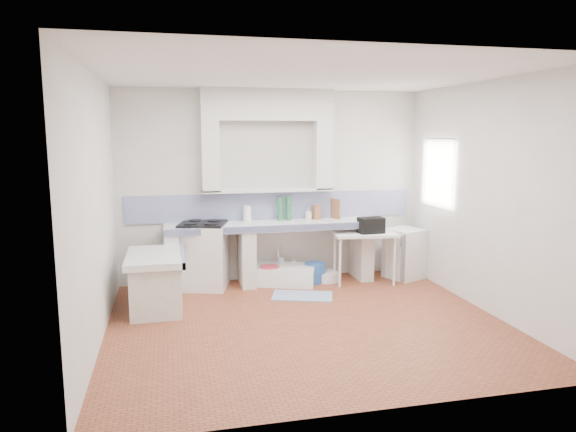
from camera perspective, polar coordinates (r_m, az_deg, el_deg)
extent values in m
plane|color=brown|center=(6.18, 2.11, -11.56)|extent=(4.50, 4.50, 0.00)
plane|color=silver|center=(5.82, 2.27, 15.22)|extent=(4.50, 4.50, 0.00)
plane|color=silver|center=(7.77, -1.64, 3.30)|extent=(4.50, 0.00, 4.50)
plane|color=silver|center=(3.96, 9.71, -2.25)|extent=(4.50, 0.00, 4.50)
plane|color=silver|center=(5.69, -20.27, 0.69)|extent=(0.00, 4.50, 4.50)
plane|color=silver|center=(6.78, 20.90, 1.89)|extent=(0.00, 4.50, 4.50)
cube|color=silver|center=(7.61, -2.25, 12.03)|extent=(1.90, 0.25, 0.45)
cube|color=#341D10|center=(7.86, 17.21, 4.43)|extent=(0.35, 0.86, 1.06)
cube|color=white|center=(7.77, 16.41, 7.23)|extent=(0.01, 0.84, 0.24)
cube|color=white|center=(7.54, -1.93, -1.03)|extent=(3.00, 0.60, 0.08)
cube|color=navy|center=(7.26, -1.51, -1.40)|extent=(3.00, 0.04, 0.10)
cube|color=silver|center=(7.50, -12.51, -4.80)|extent=(0.20, 0.55, 0.82)
cube|color=silver|center=(7.57, -4.52, -4.48)|extent=(0.20, 0.55, 0.82)
cube|color=silver|center=(8.00, 8.00, -3.81)|extent=(0.20, 0.55, 0.82)
cube|color=white|center=(6.66, -14.25, -4.38)|extent=(0.70, 1.10, 0.08)
cube|color=silver|center=(6.75, -14.14, -7.27)|extent=(0.60, 1.00, 0.62)
cube|color=navy|center=(6.66, -11.40, -4.28)|extent=(0.04, 1.10, 0.10)
cube|color=navy|center=(7.79, -1.61, 1.09)|extent=(4.27, 0.03, 0.40)
cube|color=white|center=(7.51, -9.18, -4.35)|extent=(0.78, 0.77, 0.91)
cube|color=white|center=(7.69, -0.76, -6.50)|extent=(1.10, 0.82, 0.23)
cube|color=white|center=(7.75, 8.29, -4.52)|extent=(0.95, 0.60, 0.04)
cube|color=white|center=(8.12, 12.60, -4.00)|extent=(0.63, 0.63, 0.75)
cylinder|color=#D53146|center=(7.60, -2.03, -6.53)|extent=(0.37, 0.37, 0.28)
cylinder|color=red|center=(7.57, -0.55, -6.77)|extent=(0.29, 0.29, 0.23)
cylinder|color=#295CB1|center=(7.76, 2.96, -6.16)|extent=(0.31, 0.31, 0.28)
cylinder|color=white|center=(7.83, 4.22, -6.60)|extent=(0.36, 0.36, 0.14)
cylinder|color=silver|center=(7.83, -0.75, -5.78)|extent=(0.12, 0.12, 0.34)
cylinder|color=silver|center=(7.88, 0.62, -5.91)|extent=(0.10, 0.10, 0.29)
cube|color=black|center=(7.64, 9.03, -1.01)|extent=(0.38, 0.23, 0.23)
cylinder|color=#236C38|center=(7.68, -0.88, 0.79)|extent=(0.10, 0.10, 0.35)
cylinder|color=#236C38|center=(7.71, 0.06, 0.87)|extent=(0.09, 0.09, 0.36)
cube|color=#96603C|center=(7.82, 3.13, 0.42)|extent=(0.13, 0.12, 0.21)
cube|color=#96603C|center=(7.90, 5.19, 0.81)|extent=(0.09, 0.22, 0.30)
cylinder|color=white|center=(7.60, -4.48, 0.23)|extent=(0.12, 0.12, 0.23)
imported|color=white|center=(7.79, 2.25, 0.26)|extent=(0.09, 0.09, 0.18)
cube|color=#2F5191|center=(7.12, 1.58, -8.69)|extent=(0.90, 0.68, 0.01)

